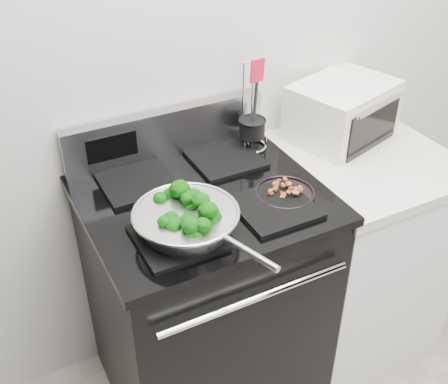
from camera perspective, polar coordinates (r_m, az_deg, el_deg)
back_wall at (r=2.08m, az=1.19°, el=15.82°), size 4.00×0.02×2.70m
gas_range at (r=2.16m, az=-1.87°, el=-10.48°), size 0.79×0.69×1.13m
counter at (r=2.47m, az=12.71°, el=-5.54°), size 0.62×0.68×0.92m
skillet at (r=1.67m, az=-3.81°, el=-2.87°), size 0.32×0.50×0.07m
broccoli_pile at (r=1.66m, az=-3.90°, el=-2.32°), size 0.25×0.25×0.09m
bacon_plate at (r=1.86m, az=6.20°, el=0.15°), size 0.20×0.20×0.04m
utensil_holder at (r=2.10m, az=2.86°, el=6.06°), size 0.11×0.11×0.35m
toaster_oven at (r=2.27m, az=11.90°, el=8.08°), size 0.46×0.39×0.22m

